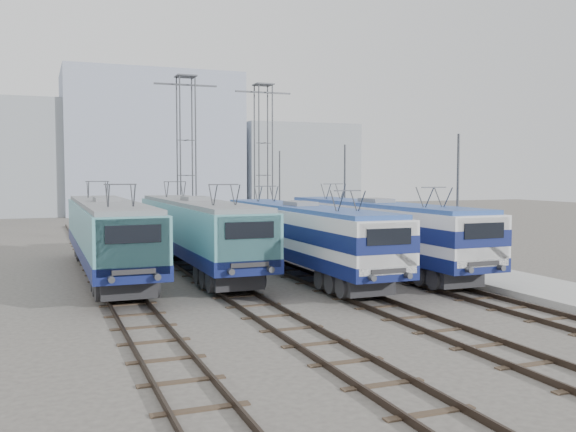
# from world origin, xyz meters

# --- Properties ---
(ground) EXTENTS (160.00, 160.00, 0.00)m
(ground) POSITION_xyz_m (0.00, 0.00, 0.00)
(ground) COLOR #514C47
(platform) EXTENTS (4.00, 70.00, 0.30)m
(platform) POSITION_xyz_m (10.20, 8.00, 0.15)
(platform) COLOR #9E9E99
(platform) RESTS_ON ground
(locomotive_far_left) EXTENTS (2.91, 18.41, 3.46)m
(locomotive_far_left) POSITION_xyz_m (-6.75, 9.18, 2.29)
(locomotive_far_left) COLOR #111A52
(locomotive_far_left) RESTS_ON ground
(locomotive_center_left) EXTENTS (2.89, 18.26, 3.44)m
(locomotive_center_left) POSITION_xyz_m (-2.25, 9.35, 2.27)
(locomotive_center_left) COLOR #111A52
(locomotive_center_left) RESTS_ON ground
(locomotive_center_right) EXTENTS (2.74, 17.31, 3.25)m
(locomotive_center_right) POSITION_xyz_m (2.25, 5.96, 2.22)
(locomotive_center_right) COLOR #111A52
(locomotive_center_right) RESTS_ON ground
(locomotive_far_right) EXTENTS (2.80, 17.71, 3.33)m
(locomotive_far_right) POSITION_xyz_m (6.75, 6.37, 2.26)
(locomotive_far_right) COLOR #111A52
(locomotive_far_right) RESTS_ON ground
(catenary_tower_west) EXTENTS (4.50, 1.20, 12.00)m
(catenary_tower_west) POSITION_xyz_m (0.00, 22.00, 6.64)
(catenary_tower_west) COLOR #3F4247
(catenary_tower_west) RESTS_ON ground
(catenary_tower_east) EXTENTS (4.50, 1.20, 12.00)m
(catenary_tower_east) POSITION_xyz_m (6.50, 24.00, 6.64)
(catenary_tower_east) COLOR #3F4247
(catenary_tower_east) RESTS_ON ground
(mast_front) EXTENTS (0.12, 0.12, 7.00)m
(mast_front) POSITION_xyz_m (8.60, 2.00, 3.50)
(mast_front) COLOR #3F4247
(mast_front) RESTS_ON ground
(mast_mid) EXTENTS (0.12, 0.12, 7.00)m
(mast_mid) POSITION_xyz_m (8.60, 14.00, 3.50)
(mast_mid) COLOR #3F4247
(mast_mid) RESTS_ON ground
(mast_rear) EXTENTS (0.12, 0.12, 7.00)m
(mast_rear) POSITION_xyz_m (8.60, 26.00, 3.50)
(mast_rear) COLOR #3F4247
(mast_rear) RESTS_ON ground
(safety_cone) EXTENTS (0.32, 0.32, 0.50)m
(safety_cone) POSITION_xyz_m (8.50, 1.72, 0.55)
(safety_cone) COLOR #CC3F13
(safety_cone) RESTS_ON platform
(building_west) EXTENTS (18.00, 12.00, 14.00)m
(building_west) POSITION_xyz_m (-14.00, 62.00, 7.00)
(building_west) COLOR #8C949B
(building_west) RESTS_ON ground
(building_center) EXTENTS (22.00, 14.00, 18.00)m
(building_center) POSITION_xyz_m (4.00, 62.00, 9.00)
(building_center) COLOR #949EB5
(building_center) RESTS_ON ground
(building_east) EXTENTS (16.00, 12.00, 12.00)m
(building_east) POSITION_xyz_m (24.00, 62.00, 6.00)
(building_east) COLOR #8C949B
(building_east) RESTS_ON ground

